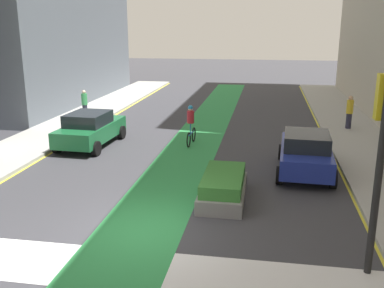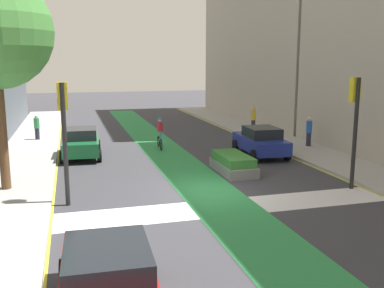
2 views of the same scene
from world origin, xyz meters
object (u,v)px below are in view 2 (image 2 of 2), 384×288
car_blue_right_far (261,141)px  cyclist_in_lane (160,133)px  car_red_left_near (108,281)px  pedestrian_sidewalk_right_a (309,131)px  traffic_signal_near_right (355,112)px  car_green_left_far (81,142)px  traffic_signal_near_left (64,120)px  pedestrian_sidewalk_left_a (37,127)px  pedestrian_sidewalk_right_b (253,119)px  median_planter (233,164)px

car_blue_right_far → cyclist_in_lane: bearing=146.5°
car_red_left_near → pedestrian_sidewalk_right_a: (12.83, 14.37, 0.22)m
traffic_signal_near_right → car_blue_right_far: traffic_signal_near_right is taller
car_green_left_far → cyclist_in_lane: bearing=12.2°
traffic_signal_near_left → car_red_left_near: size_ratio=1.01×
traffic_signal_near_right → pedestrian_sidewalk_left_a: 19.37m
pedestrian_sidewalk_right_b → pedestrian_sidewalk_right_a: bearing=-82.4°
traffic_signal_near_left → pedestrian_sidewalk_right_a: bearing=26.6°
pedestrian_sidewalk_right_a → pedestrian_sidewalk_left_a: 16.82m
pedestrian_sidewalk_right_a → pedestrian_sidewalk_right_b: 6.21m
car_red_left_near → car_green_left_far: same height
pedestrian_sidewalk_right_a → car_green_left_far: bearing=174.8°
pedestrian_sidewalk_right_a → median_planter: pedestrian_sidewalk_right_a is taller
traffic_signal_near_right → car_red_left_near: bearing=-146.9°
traffic_signal_near_right → car_green_left_far: traffic_signal_near_right is taller
car_blue_right_far → median_planter: (-2.75, -3.05, -0.40)m
traffic_signal_near_right → pedestrian_sidewalk_right_b: bearing=82.5°
traffic_signal_near_right → car_blue_right_far: bearing=97.6°
traffic_signal_near_right → traffic_signal_near_left: traffic_signal_near_right is taller
traffic_signal_near_left → pedestrian_sidewalk_left_a: (-1.86, 13.45, -2.08)m
cyclist_in_lane → pedestrian_sidewalk_right_a: 8.70m
car_green_left_far → pedestrian_sidewalk_right_a: bearing=-5.2°
median_planter → traffic_signal_near_right: bearing=-44.9°
pedestrian_sidewalk_left_a → pedestrian_sidewalk_right_b: 14.65m
car_red_left_near → pedestrian_sidewalk_right_a: bearing=48.2°
car_blue_right_far → median_planter: car_blue_right_far is taller
cyclist_in_lane → pedestrian_sidewalk_right_b: pedestrian_sidewalk_right_b is taller
median_planter → traffic_signal_near_left: bearing=-159.7°
pedestrian_sidewalk_right_b → cyclist_in_lane: bearing=-152.2°
pedestrian_sidewalk_right_a → traffic_signal_near_right: bearing=-109.0°
car_red_left_near → pedestrian_sidewalk_right_b: size_ratio=2.50×
traffic_signal_near_right → car_red_left_near: (-10.17, -6.62, -2.29)m
traffic_signal_near_left → cyclist_in_lane: traffic_signal_near_left is taller
car_blue_right_far → car_green_left_far: bearing=166.4°
traffic_signal_near_right → median_planter: traffic_signal_near_right is taller
traffic_signal_near_left → cyclist_in_lane: bearing=60.0°
car_blue_right_far → traffic_signal_near_left: bearing=-150.2°
pedestrian_sidewalk_left_a → car_red_left_near: bearing=-82.9°
car_blue_right_far → cyclist_in_lane: size_ratio=2.31×
car_red_left_near → pedestrian_sidewalk_right_b: 23.78m
pedestrian_sidewalk_left_a → median_planter: pedestrian_sidewalk_left_a is taller
car_green_left_far → car_red_left_near: bearing=-89.8°
traffic_signal_near_right → car_red_left_near: size_ratio=1.03×
pedestrian_sidewalk_right_b → car_red_left_near: bearing=-120.3°
median_planter → car_red_left_near: bearing=-122.5°
traffic_signal_near_left → pedestrian_sidewalk_right_b: 18.33m
car_green_left_far → cyclist_in_lane: cyclist_in_lane is taller
traffic_signal_near_left → car_green_left_far: 8.34m
car_blue_right_far → car_green_left_far: same height
traffic_signal_near_right → pedestrian_sidewalk_right_a: bearing=71.0°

